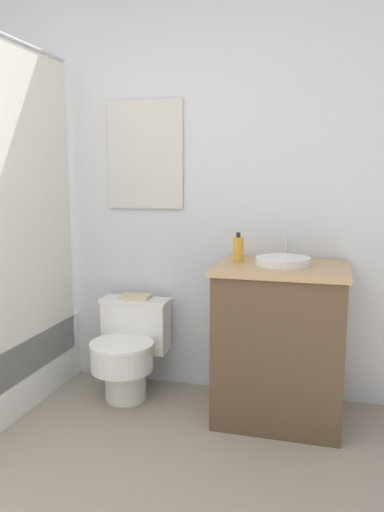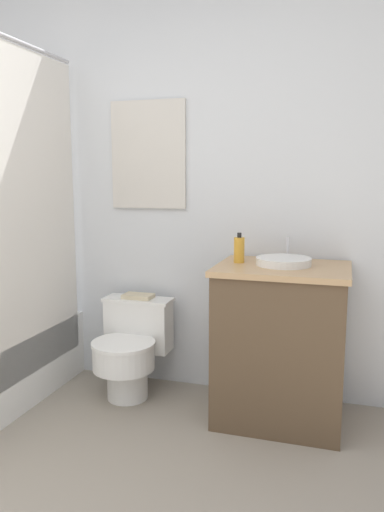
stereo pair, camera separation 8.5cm
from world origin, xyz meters
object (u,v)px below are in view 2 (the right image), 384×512
Objects in this scene: soap_bottle at (239,250)px; book_on_tank at (138,296)px; toilet at (131,348)px; sink at (284,261)px.

soap_bottle is 0.74m from book_on_tank.
soap_bottle reaches higher than toilet.
soap_bottle is at bearing 178.05° from sink.
soap_bottle is 0.90× the size of book_on_tank.
book_on_tank is at bearing 168.74° from soap_bottle.
soap_bottle reaches higher than book_on_tank.
toilet is 1.05m from sink.
sink is 1.79× the size of book_on_tank.
sink is 2.00× the size of soap_bottle.
sink is at bearing -8.79° from book_on_tank.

